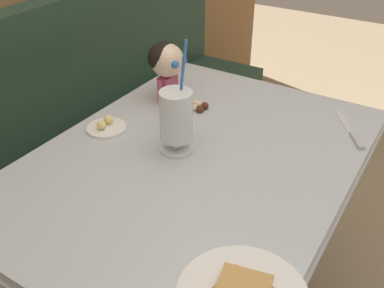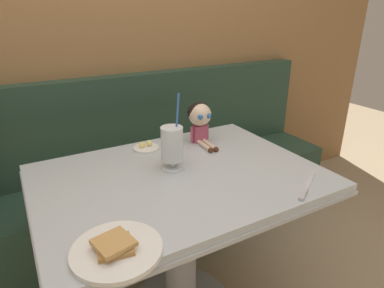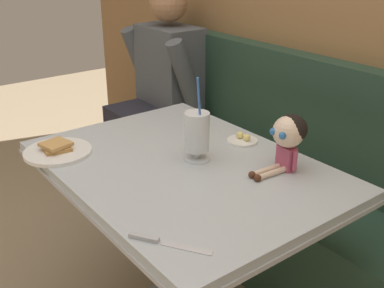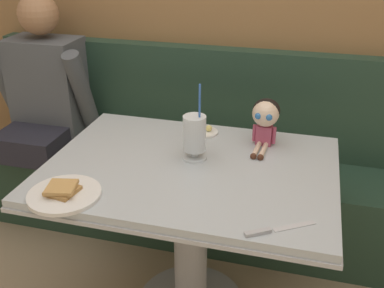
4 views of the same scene
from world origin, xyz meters
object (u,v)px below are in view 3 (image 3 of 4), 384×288
at_px(milkshake_glass, 198,134).
at_px(butter_saucer, 243,140).
at_px(seated_doll, 288,135).
at_px(butter_knife, 156,240).
at_px(toast_plate, 57,151).
at_px(diner_patron, 164,77).

distance_m(milkshake_glass, butter_saucer, 0.26).
distance_m(butter_saucer, seated_doll, 0.29).
distance_m(milkshake_glass, butter_knife, 0.53).
distance_m(toast_plate, seated_doll, 0.85).
bearing_deg(diner_patron, butter_knife, -35.06).
relative_size(milkshake_glass, diner_patron, 0.39).
height_order(toast_plate, butter_knife, toast_plate).
height_order(milkshake_glass, diner_patron, diner_patron).
bearing_deg(milkshake_glass, butter_saucer, 95.07).
xyz_separation_m(toast_plate, milkshake_glass, (0.36, 0.38, 0.09)).
height_order(butter_saucer, seated_doll, seated_doll).
xyz_separation_m(butter_knife, seated_doll, (-0.09, 0.60, 0.12)).
bearing_deg(seated_doll, diner_patron, 165.23).
distance_m(seated_doll, diner_patron, 1.27).
bearing_deg(butter_knife, seated_doll, 98.41).
bearing_deg(butter_saucer, milkshake_glass, -84.93).
height_order(milkshake_glass, seated_doll, milkshake_glass).
distance_m(milkshake_glass, seated_doll, 0.32).
bearing_deg(diner_patron, seated_doll, -14.77).
height_order(butter_knife, diner_patron, diner_patron).
relative_size(toast_plate, butter_knife, 1.20).
bearing_deg(milkshake_glass, butter_knife, -50.25).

